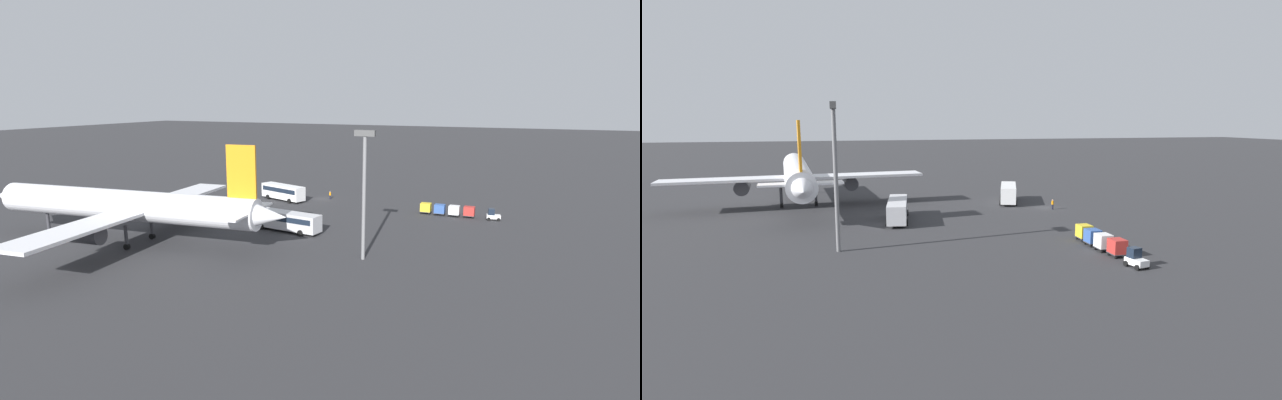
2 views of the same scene
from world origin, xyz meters
The scene contains 11 objects.
ground_plane centered at (0.00, 0.00, 0.00)m, with size 600.00×600.00×0.00m, color #2D2D30.
airplane centered at (12.94, 42.89, 5.82)m, with size 51.58×44.87×15.50m.
shuttle_bus_near centered at (7.18, 4.51, 2.00)m, with size 11.22×6.20×3.35m.
shuttle_bus_far centered at (-5.09, 26.94, 1.94)m, with size 13.02×4.64×3.23m.
baggage_tug centered at (-36.01, 5.20, 0.94)m, with size 2.59×2.00×2.10m.
worker_person centered at (-1.71, -0.59, 0.87)m, with size 0.38×0.38×1.74m.
cargo_cart_red centered at (-31.85, 4.91, 1.19)m, with size 2.01×1.69×2.06m.
cargo_cart_white centered at (-29.17, 5.16, 1.19)m, with size 2.01×1.69×2.06m.
cargo_cart_blue centered at (-26.49, 5.11, 1.19)m, with size 2.01×1.69×2.06m.
cargo_cart_yellow centered at (-23.81, 4.88, 1.19)m, with size 2.01×1.69×2.06m.
light_pole centered at (-21.78, 35.93, 10.79)m, with size 2.80×0.70×17.60m.
Camera 2 is at (-81.41, 35.55, 15.59)m, focal length 28.00 mm.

